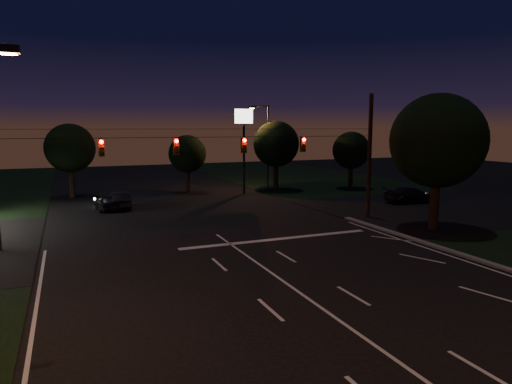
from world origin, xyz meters
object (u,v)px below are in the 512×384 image
car_oncoming_b (120,200)px  tree_right_near (436,142)px  utility_pole_right (367,217)px  car_oncoming_a (107,202)px  car_cross (411,195)px

car_oncoming_b → tree_right_near: bearing=139.7°
utility_pole_right → car_oncoming_a: size_ratio=2.41×
car_oncoming_b → car_cross: 25.02m
tree_right_near → car_oncoming_b: 24.50m
utility_pole_right → tree_right_near: tree_right_near is taller
utility_pole_right → car_oncoming_b: bearing=146.3°
car_oncoming_a → car_cross: (25.07, -6.59, 0.07)m
utility_pole_right → tree_right_near: (1.53, -4.83, 5.68)m
tree_right_near → car_cross: size_ratio=1.80×
car_oncoming_a → car_oncoming_b: 1.20m
utility_pole_right → car_oncoming_b: (-16.50, 10.99, 0.69)m
tree_right_near → car_oncoming_a: 25.00m
utility_pole_right → car_cross: bearing=27.4°
utility_pole_right → car_oncoming_a: utility_pole_right is taller
car_oncoming_a → car_cross: bearing=159.3°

